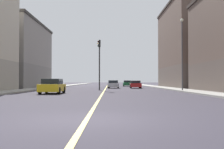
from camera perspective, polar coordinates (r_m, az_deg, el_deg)
name	(u,v)px	position (r m, az deg, el deg)	size (l,w,h in m)	color
ground_plane	(87,120)	(8.84, -5.19, -9.18)	(400.00, 400.00, 0.00)	#322E39
sidewalk_left	(153,86)	(58.42, 8.45, -2.40)	(2.52, 168.00, 0.15)	#9E9B93
sidewalk_right	(60,86)	(58.67, -10.59, -2.39)	(2.52, 168.00, 0.15)	#9E9B93
lane_center_stripe	(107,87)	(57.74, -1.09, -2.49)	(0.16, 154.00, 0.01)	#E5D14C
building_left_mid	(197,46)	(51.97, 16.98, 5.64)	(10.72, 19.86, 14.86)	brown
building_right_midblock	(9,55)	(49.51, -20.34, 3.73)	(10.72, 18.17, 10.95)	slate
traffic_light_median_far	(99,58)	(35.58, -2.62, 3.40)	(0.40, 0.32, 6.43)	#2D2D2D
street_lamp_left_near	(182,47)	(33.14, 14.18, 5.42)	(0.36, 0.36, 8.26)	#4C4C51
car_blue	(113,84)	(57.72, 0.11, -1.89)	(1.92, 4.22, 1.25)	#23389E
car_yellow	(52,86)	(26.99, -12.13, -2.38)	(1.97, 4.10, 1.40)	gold
car_red	(135,84)	(45.66, 4.82, -2.05)	(1.87, 4.10, 1.24)	red
car_silver	(113,84)	(46.20, 0.28, -2.01)	(1.93, 4.52, 1.29)	silver
car_green	(127,83)	(60.94, 3.12, -1.83)	(1.85, 4.54, 1.28)	#1E6B38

